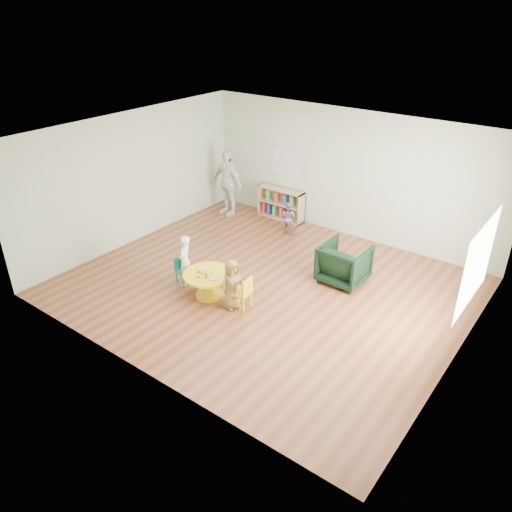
# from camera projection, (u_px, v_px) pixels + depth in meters

# --- Properties ---
(room) EXTENTS (7.10, 7.00, 2.80)m
(room) POSITION_uv_depth(u_px,v_px,m) (267.00, 191.00, 8.49)
(room) COLOR brown
(room) RESTS_ON ground
(activity_table) EXTENTS (0.92, 0.92, 0.50)m
(activity_table) POSITION_uv_depth(u_px,v_px,m) (209.00, 281.00, 8.94)
(activity_table) COLOR yellow
(activity_table) RESTS_ON ground
(kid_chair_left) EXTENTS (0.34, 0.34, 0.53)m
(kid_chair_left) POSITION_uv_depth(u_px,v_px,m) (183.00, 270.00, 9.36)
(kid_chair_left) COLOR #18846C
(kid_chair_left) RESTS_ON ground
(kid_chair_right) EXTENTS (0.36, 0.36, 0.60)m
(kid_chair_right) POSITION_uv_depth(u_px,v_px,m) (243.00, 292.00, 8.59)
(kid_chair_right) COLOR yellow
(kid_chair_right) RESTS_ON ground
(bookshelf) EXTENTS (1.20, 0.30, 0.75)m
(bookshelf) POSITION_uv_depth(u_px,v_px,m) (281.00, 203.00, 12.08)
(bookshelf) COLOR tan
(bookshelf) RESTS_ON ground
(alphabet_poster) EXTENTS (0.74, 0.01, 0.54)m
(alphabet_poster) POSITION_uv_depth(u_px,v_px,m) (286.00, 163.00, 11.71)
(alphabet_poster) COLOR white
(alphabet_poster) RESTS_ON ground
(armchair) EXTENTS (0.83, 0.85, 0.77)m
(armchair) POSITION_uv_depth(u_px,v_px,m) (344.00, 264.00, 9.37)
(armchair) COLOR black
(armchair) RESTS_ON ground
(child_left) EXTENTS (0.36, 0.43, 1.00)m
(child_left) POSITION_uv_depth(u_px,v_px,m) (185.00, 261.00, 9.23)
(child_left) COLOR silver
(child_left) RESTS_ON ground
(child_right) EXTENTS (0.41, 0.52, 0.92)m
(child_right) POSITION_uv_depth(u_px,v_px,m) (232.00, 284.00, 8.55)
(child_right) COLOR yellow
(child_right) RESTS_ON ground
(toddler) EXTENTS (0.41, 0.34, 0.76)m
(toddler) POSITION_uv_depth(u_px,v_px,m) (289.00, 218.00, 11.30)
(toddler) COLOR #171739
(toddler) RESTS_ON ground
(adult_caretaker) EXTENTS (0.99, 0.52, 1.61)m
(adult_caretaker) POSITION_uv_depth(u_px,v_px,m) (228.00, 183.00, 12.09)
(adult_caretaker) COLOR white
(adult_caretaker) RESTS_ON ground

